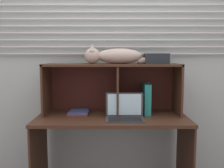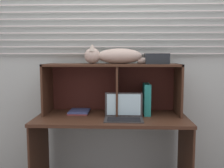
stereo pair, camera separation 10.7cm
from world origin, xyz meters
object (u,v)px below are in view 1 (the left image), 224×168
(binder_upright, at_px, (146,99))
(laptop, at_px, (125,113))
(storage_box, at_px, (156,59))
(book_stack, at_px, (79,112))
(cat, at_px, (114,56))

(binder_upright, bearing_deg, laptop, -135.19)
(storage_box, bearing_deg, book_stack, -179.83)
(cat, distance_m, binder_upright, 0.54)
(laptop, xyz_separation_m, storage_box, (0.32, 0.23, 0.50))
(binder_upright, bearing_deg, cat, 180.00)
(book_stack, xyz_separation_m, storage_box, (0.78, 0.00, 0.54))
(binder_upright, xyz_separation_m, book_stack, (-0.69, -0.00, -0.14))
(laptop, distance_m, book_stack, 0.51)
(laptop, bearing_deg, book_stack, 153.62)
(binder_upright, bearing_deg, book_stack, -179.81)
(laptop, distance_m, binder_upright, 0.34)
(storage_box, bearing_deg, laptop, -144.74)
(laptop, height_order, book_stack, laptop)
(binder_upright, xyz_separation_m, storage_box, (0.09, 0.00, 0.40))
(cat, bearing_deg, laptop, -67.59)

